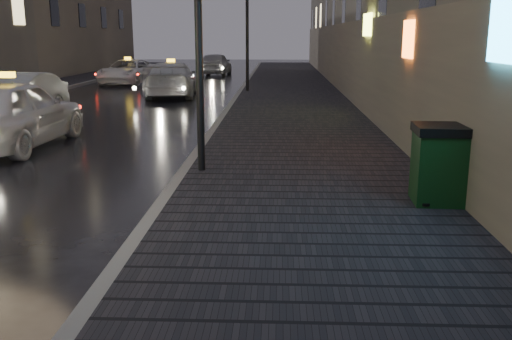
{
  "coord_description": "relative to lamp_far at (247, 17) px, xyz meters",
  "views": [
    {
      "loc": [
        3.33,
        -4.66,
        2.69
      ],
      "look_at": [
        3.02,
        3.08,
        0.85
      ],
      "focal_mm": 40.0,
      "sensor_mm": 36.0,
      "label": 1
    }
  ],
  "objects": [
    {
      "name": "car_left_mid",
      "position": [
        -6.81,
        -9.07,
        -2.73
      ],
      "size": [
        1.8,
        4.68,
        1.52
      ],
      "primitive_type": "imported",
      "rotation": [
        0.0,
        0.0,
        -0.04
      ],
      "color": "#A8A9B0",
      "rests_on": "ground"
    },
    {
      "name": "taxi_near",
      "position": [
        -4.97,
        -13.27,
        -2.64
      ],
      "size": [
        2.18,
        5.06,
        1.7
      ],
      "primitive_type": "imported",
      "rotation": [
        0.0,
        0.0,
        3.11
      ],
      "color": "silver",
      "rests_on": "ground"
    },
    {
      "name": "trash_bin",
      "position": [
        3.95,
        -18.02,
        -2.72
      ],
      "size": [
        0.83,
        0.83,
        1.21
      ],
      "rotation": [
        0.0,
        0.0,
        -0.05
      ],
      "color": "black",
      "rests_on": "sidewalk"
    },
    {
      "name": "sidewalk_far",
      "position": [
        -10.55,
        -1.0,
        -3.41
      ],
      "size": [
        2.4,
        58.0,
        0.15
      ],
      "primitive_type": "cube",
      "color": "black",
      "rests_on": "ground"
    },
    {
      "name": "sidewalk",
      "position": [
        2.05,
        -1.0,
        -3.41
      ],
      "size": [
        4.6,
        58.0,
        0.15
      ],
      "primitive_type": "cube",
      "color": "black",
      "rests_on": "ground"
    },
    {
      "name": "curb_far",
      "position": [
        -9.25,
        -1.0,
        -3.41
      ],
      "size": [
        0.2,
        58.0,
        0.15
      ],
      "primitive_type": "cube",
      "color": "slate",
      "rests_on": "ground"
    },
    {
      "name": "lamp_far",
      "position": [
        0.0,
        0.0,
        0.0
      ],
      "size": [
        0.36,
        0.36,
        5.28
      ],
      "color": "black",
      "rests_on": "sidewalk"
    },
    {
      "name": "car_far",
      "position": [
        -2.85,
        12.39,
        -2.73
      ],
      "size": [
        2.0,
        4.55,
        1.53
      ],
      "primitive_type": "imported",
      "rotation": [
        0.0,
        0.0,
        3.1
      ],
      "color": "#94959B",
      "rests_on": "ground"
    },
    {
      "name": "curb",
      "position": [
        -0.35,
        -1.0,
        -3.41
      ],
      "size": [
        0.2,
        58.0,
        0.15
      ],
      "primitive_type": "cube",
      "color": "slate",
      "rests_on": "ground"
    },
    {
      "name": "taxi_mid",
      "position": [
        -3.31,
        -1.28,
        -2.73
      ],
      "size": [
        2.65,
        5.43,
        1.52
      ],
      "primitive_type": "imported",
      "rotation": [
        0.0,
        0.0,
        3.24
      ],
      "color": "silver",
      "rests_on": "ground"
    },
    {
      "name": "taxi_far",
      "position": [
        -6.96,
        5.28,
        -2.81
      ],
      "size": [
        2.88,
        5.13,
        1.36
      ],
      "primitive_type": "imported",
      "rotation": [
        0.0,
        0.0,
        -0.13
      ],
      "color": "white",
      "rests_on": "ground"
    }
  ]
}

